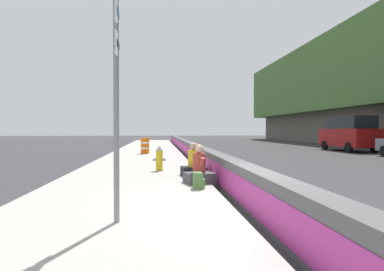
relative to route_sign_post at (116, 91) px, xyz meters
name	(u,v)px	position (x,y,z in m)	size (l,w,h in m)	color
ground_plane	(257,214)	(0.76, -2.52, -2.21)	(160.00, 160.00, 0.00)	#353538
sidewalk_strip	(115,214)	(0.76, 0.13, -2.14)	(80.00, 4.40, 0.14)	#A8A59E
jersey_barrier	(257,192)	(0.76, -2.52, -1.79)	(76.00, 0.45, 0.85)	#545456
route_sign_post	(116,91)	(0.00, 0.00, 0.00)	(0.44, 0.09, 3.60)	gray
fire_hydrant	(159,158)	(6.48, -0.69, -1.62)	(0.26, 0.46, 0.88)	gold
seated_person_foreground	(199,171)	(3.65, -1.77, -1.74)	(0.80, 0.89, 1.05)	#424247
seated_person_middle	(194,165)	(5.10, -1.77, -1.74)	(0.72, 0.82, 1.05)	black
backpack	(198,181)	(2.81, -1.64, -1.88)	(0.32, 0.28, 0.40)	#4C7A3D
construction_barrel	(145,146)	(14.90, 0.16, -1.59)	(0.54, 0.54, 0.95)	orange
parked_car_fourth	(348,133)	(17.72, -14.64, -0.86)	(5.11, 2.12, 2.56)	maroon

